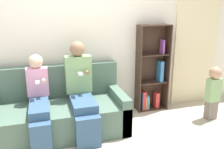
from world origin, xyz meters
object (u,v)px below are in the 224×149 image
at_px(couch, 60,112).
at_px(toddler_standing, 213,91).
at_px(child_seated, 39,100).
at_px(bookshelf, 151,76).
at_px(adult_seated, 81,89).

relative_size(couch, toddler_standing, 2.17).
distance_m(child_seated, toddler_standing, 2.60).
height_order(couch, toddler_standing, couch).
distance_m(couch, bookshelf, 1.64).
relative_size(adult_seated, child_seated, 1.14).
bearing_deg(child_seated, couch, 28.47).
distance_m(couch, toddler_standing, 2.36).
bearing_deg(adult_seated, bookshelf, 19.15).
distance_m(adult_seated, toddler_standing, 2.05).
relative_size(child_seated, toddler_standing, 1.30).
distance_m(child_seated, bookshelf, 1.90).
xyz_separation_m(child_seated, bookshelf, (1.84, 0.48, 0.04)).
bearing_deg(toddler_standing, child_seated, 176.27).
relative_size(adult_seated, toddler_standing, 1.48).
relative_size(couch, bookshelf, 1.27).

